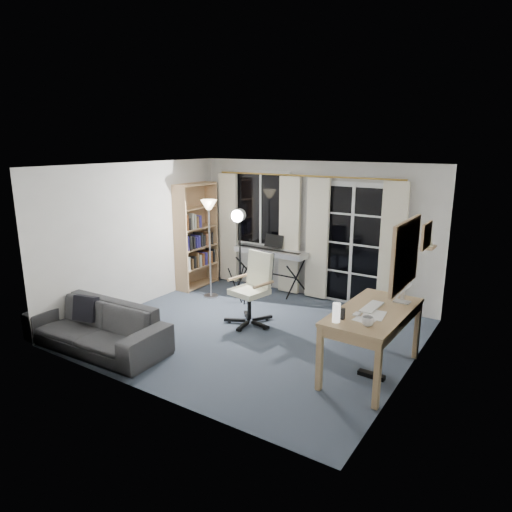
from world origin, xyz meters
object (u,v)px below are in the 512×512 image
Objects in this scene: torchiere_lamp at (209,220)px; office_chair at (255,282)px; bookshelf at (194,238)px; sofa at (95,320)px; desk at (373,318)px; monitor at (404,279)px; mug at (368,320)px; studio_light at (239,227)px; keyboard_piano at (271,253)px.

office_chair is at bearing -22.65° from torchiere_lamp.
sofa is (0.66, -2.84, -0.53)m from bookshelf.
bookshelf reaches higher than desk.
mug is (-0.10, -0.95, -0.24)m from monitor.
office_chair is 2.35m from sofa.
studio_light is (1.26, -0.33, 0.40)m from bookshelf.
monitor is at bearing -26.32° from keyboard_piano.
sofa is at bearing -102.01° from keyboard_piano.
monitor reaches higher than office_chair.
desk is at bearing 19.46° from sofa.
torchiere_lamp is 3.02× the size of monitor.
studio_light reaches higher than mug.
office_chair is at bearing 53.85° from sofa.
sofa is at bearing -76.60° from bookshelf.
sofa is (0.00, -2.48, -1.00)m from torchiere_lamp.
monitor is at bearing 84.22° from mug.
torchiere_lamp reaches higher than keyboard_piano.
desk is 3.61m from sofa.
sofa is at bearing -166.30° from mug.
keyboard_piano is 0.92× the size of desk.
monitor is 0.28× the size of sofa.
studio_light is 1.10× the size of desk.
bookshelf is at bearing 166.03° from office_chair.
mug is at bearing -76.75° from desk.
mug is (2.66, -2.41, 0.10)m from keyboard_piano.
torchiere_lamp is 3.86m from mug.
monitor is at bearing -13.80° from bookshelf.
mug is (4.10, -2.00, -0.07)m from bookshelf.
keyboard_piano is at bearing 154.10° from monitor.
torchiere_lamp is 3.61m from desk.
keyboard_piano is 0.95m from studio_light.
bookshelf reaches higher than mug.
sofa is at bearing -151.24° from monitor.
studio_light reaches higher than keyboard_piano.
office_chair is 2.42m from mug.
keyboard_piano is 3.14m from monitor.
bookshelf is 1.79× the size of office_chair.
mug is at bearing -93.84° from monitor.
torchiere_lamp is at bearing 87.74° from sofa.
desk is 0.73× the size of sofa.
torchiere_lamp is at bearing 163.08° from desk.
bookshelf is at bearing -162.93° from keyboard_piano.
office_chair is 8.37× the size of mug.
office_chair reaches higher than sofa.
bookshelf is 1.41× the size of keyboard_piano.
keyboard_piano is at bearing 122.36° from office_chair.
office_chair reaches higher than desk.
mug is at bearing -25.74° from bookshelf.
bookshelf is 3.41× the size of monitor.
bookshelf is 1.30× the size of desk.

